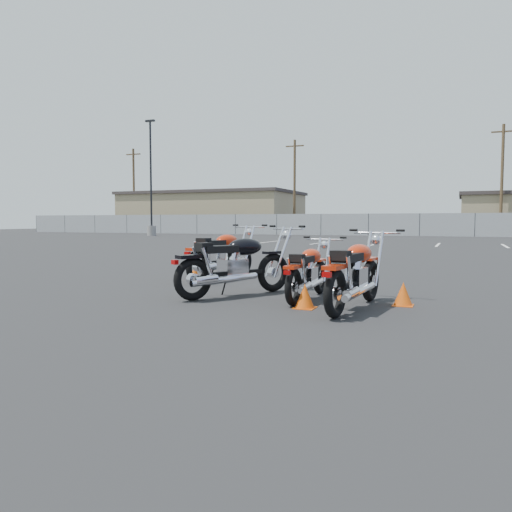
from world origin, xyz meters
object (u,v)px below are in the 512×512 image
at_px(motorcycle_front_red, 222,255).
at_px(motorcycle_rear_red, 355,273).
at_px(motorcycle_third_red, 308,272).
at_px(motorcycle_second_black, 235,264).

bearing_deg(motorcycle_front_red, motorcycle_rear_red, -36.85).
bearing_deg(motorcycle_front_red, motorcycle_third_red, -37.58).
bearing_deg(motorcycle_rear_red, motorcycle_second_black, 166.70).
relative_size(motorcycle_front_red, motorcycle_second_black, 1.05).
xyz_separation_m(motorcycle_front_red, motorcycle_third_red, (2.34, -1.80, -0.08)).
xyz_separation_m(motorcycle_third_red, motorcycle_rear_red, (0.81, -0.56, 0.06)).
xyz_separation_m(motorcycle_front_red, motorcycle_second_black, (1.18, -1.89, -0.00)).
distance_m(motorcycle_second_black, motorcycle_rear_red, 2.03).
bearing_deg(motorcycle_front_red, motorcycle_second_black, -58.11).
distance_m(motorcycle_third_red, motorcycle_rear_red, 0.99).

